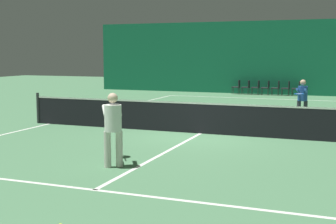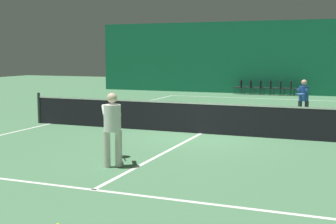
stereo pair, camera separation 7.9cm
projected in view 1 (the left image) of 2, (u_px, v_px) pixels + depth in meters
ground_plane at (200, 133)px, 14.29m from camera, size 60.00×60.00×0.00m
backdrop_curtain at (275, 58)px, 27.75m from camera, size 23.00×0.12×4.38m
court_line_baseline_far at (266, 99)px, 25.30m from camera, size 11.00×0.10×0.00m
court_line_service_far at (244, 110)px, 20.21m from camera, size 8.25×0.10×0.00m
court_line_service_near at (95, 190)px, 8.36m from camera, size 8.25×0.10×0.00m
court_line_sideline_left at (49, 124)px, 16.26m from camera, size 0.10×23.80×0.00m
court_line_centre at (200, 133)px, 14.29m from camera, size 0.10×12.80×0.00m
tennis_net at (201, 117)px, 14.22m from camera, size 12.00×0.10×1.07m
player_near at (113, 124)px, 9.98m from camera, size 1.01×1.30×1.60m
player_far at (302, 97)px, 16.80m from camera, size 0.39×1.29×1.50m
courtside_chair_0 at (237, 86)px, 28.20m from camera, size 0.44×0.44×0.84m
courtside_chair_1 at (247, 86)px, 27.99m from camera, size 0.44×0.44×0.84m
courtside_chair_2 at (257, 86)px, 27.78m from camera, size 0.44×0.44×0.84m
courtside_chair_3 at (266, 87)px, 27.57m from camera, size 0.44×0.44×0.84m
courtside_chair_4 at (277, 87)px, 27.36m from camera, size 0.44×0.44×0.84m
courtside_chair_5 at (287, 87)px, 27.16m from camera, size 0.44×0.44×0.84m
courtside_chair_6 at (297, 88)px, 26.95m from camera, size 0.44×0.44×0.84m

